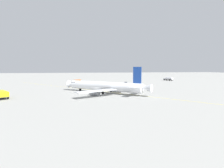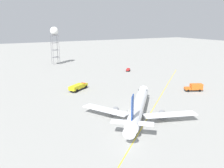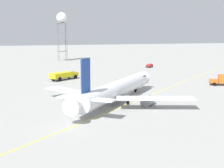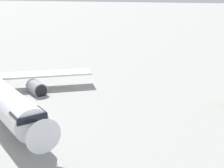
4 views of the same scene
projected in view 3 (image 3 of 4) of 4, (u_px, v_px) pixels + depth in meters
ground_plane at (110, 99)px, 75.37m from camera, size 600.00×600.00×0.00m
airliner_main at (116, 90)px, 71.23m from camera, size 28.46×32.14×10.96m
fire_tender_truck at (64, 75)px, 104.38m from camera, size 10.20×8.41×2.50m
ops_pickup_truck at (149, 65)px, 141.23m from camera, size 4.68×5.23×1.41m
radar_tower at (62, 20)px, 171.23m from camera, size 5.49×5.49×25.19m
taxiway_centreline at (122, 107)px, 67.28m from camera, size 128.52×113.58×0.01m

